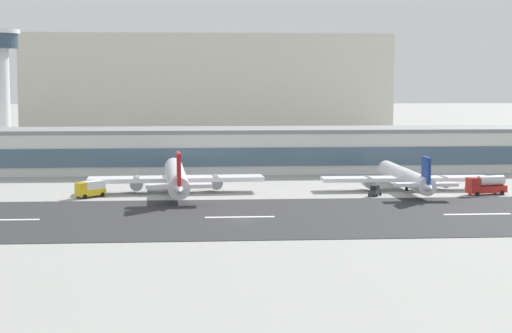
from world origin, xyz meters
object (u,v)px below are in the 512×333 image
distant_hotel_block (208,88)px  service_baggage_tug_0 (375,191)px  service_box_truck_1 (90,189)px  airliner_red_tail_gate_0 (176,178)px  terminal_building (283,149)px  airliner_navy_tail_gate_1 (407,178)px  service_fuel_truck_2 (486,185)px

distant_hotel_block → service_baggage_tug_0: 164.79m
service_box_truck_1 → service_baggage_tug_0: bearing=137.5°
airliner_red_tail_gate_0 → service_baggage_tug_0: 41.26m
airliner_red_tail_gate_0 → distant_hotel_block: bearing=-6.3°
service_box_truck_1 → airliner_red_tail_gate_0: bearing=157.6°
terminal_building → airliner_navy_tail_gate_1: terminal_building is taller
terminal_building → service_baggage_tug_0: (13.53, -49.81, -4.54)m
service_fuel_truck_2 → distant_hotel_block: bearing=-85.8°
terminal_building → distant_hotel_block: distant_hotel_block is taller
service_baggage_tug_0 → terminal_building: bearing=48.3°
distant_hotel_block → terminal_building: bearing=-81.2°
service_baggage_tug_0 → distant_hotel_block: bearing=44.0°
service_baggage_tug_0 → service_fuel_truck_2: size_ratio=0.40×
terminal_building → service_box_truck_1: (-44.11, -47.57, -3.79)m
airliner_navy_tail_gate_1 → service_box_truck_1: size_ratio=6.71×
terminal_building → distant_hotel_block: size_ratio=1.13×
airliner_navy_tail_gate_1 → service_box_truck_1: bearing=95.0°
airliner_red_tail_gate_0 → airliner_navy_tail_gate_1: size_ratio=1.16×
distant_hotel_block → airliner_navy_tail_gate_1: (39.31, -152.75, -17.71)m
airliner_red_tail_gate_0 → service_box_truck_1: size_ratio=7.79×
service_box_truck_1 → service_fuel_truck_2: bearing=138.2°
service_box_truck_1 → service_fuel_truck_2: size_ratio=0.69×
airliner_red_tail_gate_0 → service_box_truck_1: 18.11m
service_baggage_tug_0 → service_box_truck_1: 57.69m
service_baggage_tug_0 → service_box_truck_1: service_box_truck_1 is taller
service_baggage_tug_0 → service_fuel_truck_2: service_fuel_truck_2 is taller
airliner_navy_tail_gate_1 → service_baggage_tug_0: (-8.60, -7.99, -1.69)m
airliner_red_tail_gate_0 → service_fuel_truck_2: airliner_red_tail_gate_0 is taller
terminal_building → airliner_red_tail_gate_0: (-26.93, -42.03, -2.40)m
distant_hotel_block → airliner_navy_tail_gate_1: distant_hotel_block is taller
airliner_navy_tail_gate_1 → service_box_truck_1: (-66.25, -5.75, -0.95)m
distant_hotel_block → service_box_truck_1: bearing=-99.6°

